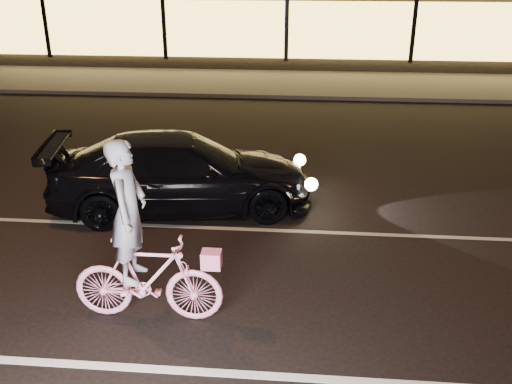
# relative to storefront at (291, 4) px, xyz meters

# --- Properties ---
(ground) EXTENTS (90.00, 90.00, 0.00)m
(ground) POSITION_rel_storefront_xyz_m (0.00, -18.97, -2.15)
(ground) COLOR black
(ground) RESTS_ON ground
(lane_stripe_near) EXTENTS (60.00, 0.12, 0.01)m
(lane_stripe_near) POSITION_rel_storefront_xyz_m (0.00, -20.47, -2.14)
(lane_stripe_near) COLOR silver
(lane_stripe_near) RESTS_ON ground
(lane_stripe_far) EXTENTS (60.00, 0.10, 0.01)m
(lane_stripe_far) POSITION_rel_storefront_xyz_m (0.00, -16.97, -2.14)
(lane_stripe_far) COLOR gray
(lane_stripe_far) RESTS_ON ground
(sidewalk) EXTENTS (30.00, 4.00, 0.12)m
(sidewalk) POSITION_rel_storefront_xyz_m (0.00, -5.97, -2.09)
(sidewalk) COLOR #383533
(sidewalk) RESTS_ON ground
(storefront) EXTENTS (25.40, 8.42, 4.20)m
(storefront) POSITION_rel_storefront_xyz_m (0.00, 0.00, 0.00)
(storefront) COLOR black
(storefront) RESTS_ON ground
(cyclist) EXTENTS (1.87, 0.64, 2.35)m
(cyclist) POSITION_rel_storefront_xyz_m (-1.14, -19.52, -1.31)
(cyclist) COLOR #FF328A
(cyclist) RESTS_ON ground
(sedan) EXTENTS (4.86, 2.65, 1.34)m
(sedan) POSITION_rel_storefront_xyz_m (-1.36, -16.17, -1.48)
(sedan) COLOR black
(sedan) RESTS_ON ground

